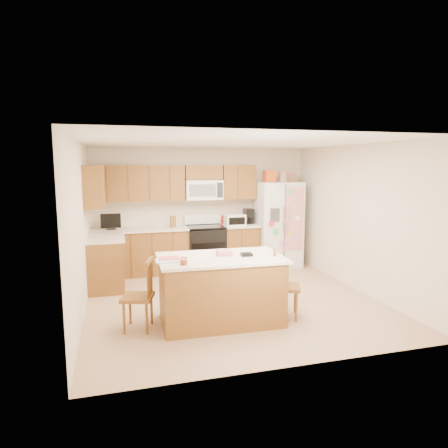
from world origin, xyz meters
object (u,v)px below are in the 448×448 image
object	(u,v)px
island	(221,289)
windsor_chair_left	(139,296)
windsor_chair_back	(208,279)
stove	(205,247)
refrigerator	(277,223)
windsor_chair_right	(284,286)

from	to	relation	value
island	windsor_chair_left	bearing A→B (deg)	177.89
windsor_chair_back	windsor_chair_left	bearing A→B (deg)	-149.90
stove	island	distance (m)	2.80
windsor_chair_left	windsor_chair_back	world-z (taller)	windsor_chair_left
refrigerator	island	world-z (taller)	refrigerator
island	windsor_chair_left	xyz separation A→B (m)	(-1.09, 0.04, -0.02)
island	windsor_chair_back	bearing A→B (deg)	91.79
windsor_chair_back	windsor_chair_right	bearing A→B (deg)	-37.39
refrigerator	windsor_chair_right	bearing A→B (deg)	-111.01
island	windsor_chair_left	distance (m)	1.09
island	windsor_chair_left	size ratio (longest dim) A/B	1.84
windsor_chair_back	windsor_chair_right	size ratio (longest dim) A/B	0.95
windsor_chair_right	refrigerator	bearing A→B (deg)	68.99
stove	windsor_chair_right	bearing A→B (deg)	-79.72
windsor_chair_left	windsor_chair_right	bearing A→B (deg)	-2.70
stove	windsor_chair_right	distance (m)	2.87
windsor_chair_left	windsor_chair_back	distance (m)	1.24
refrigerator	windsor_chair_right	world-z (taller)	refrigerator
stove	windsor_chair_back	distance (m)	2.15
refrigerator	windsor_chair_left	size ratio (longest dim) A/B	2.15
windsor_chair_right	windsor_chair_back	bearing A→B (deg)	142.61
windsor_chair_back	refrigerator	bearing A→B (deg)	45.62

